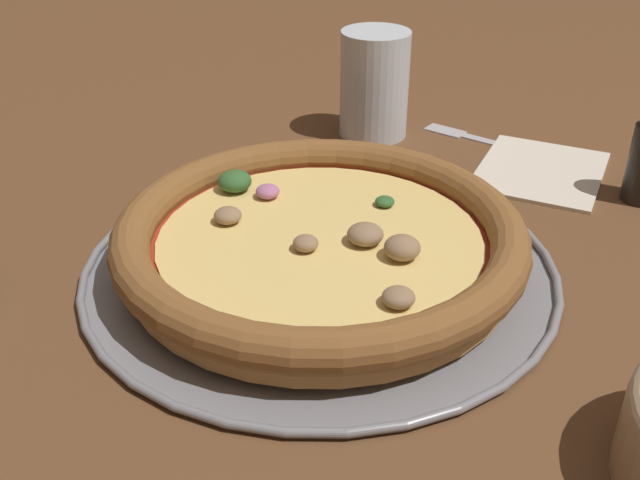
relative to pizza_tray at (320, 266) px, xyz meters
name	(u,v)px	position (x,y,z in m)	size (l,w,h in m)	color
ground_plane	(320,270)	(0.00, 0.00, 0.00)	(3.00, 3.00, 0.00)	brown
pizza_tray	(320,266)	(0.00, 0.00, 0.00)	(0.38, 0.38, 0.01)	gray
pizza	(320,239)	(0.00, 0.00, 0.03)	(0.33, 0.33, 0.04)	#BC7F42
drinking_cup	(374,84)	(-0.28, 0.08, 0.05)	(0.08, 0.08, 0.12)	silver
napkin	(541,169)	(-0.16, 0.24, 0.00)	(0.19, 0.18, 0.01)	beige
fork	(486,141)	(-0.25, 0.21, 0.00)	(0.13, 0.14, 0.00)	#B7B7BC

